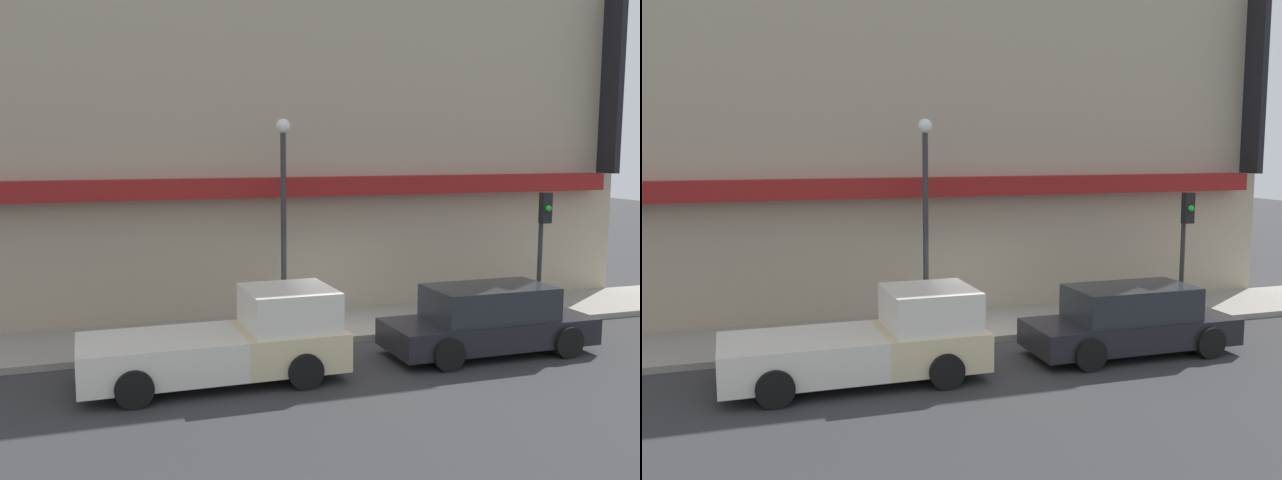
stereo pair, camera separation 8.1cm
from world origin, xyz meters
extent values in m
plane|color=#2D2D30|center=(0.00, 0.00, 0.00)|extent=(80.00, 80.00, 0.00)
cube|color=gray|center=(0.00, 1.45, 0.08)|extent=(36.00, 2.91, 0.15)
cube|color=tan|center=(0.00, 4.41, 5.70)|extent=(19.80, 3.00, 11.40)
cube|color=maroon|center=(0.00, 2.61, 3.60)|extent=(18.22, 0.60, 0.50)
cube|color=black|center=(9.40, 2.51, 6.60)|extent=(0.20, 0.80, 5.51)
cube|color=beige|center=(-2.04, -1.78, 0.61)|extent=(2.07, 1.97, 0.76)
cube|color=silver|center=(-2.04, -1.78, 1.40)|extent=(1.76, 1.81, 0.81)
cube|color=silver|center=(-4.63, -1.78, 0.61)|extent=(3.11, 1.97, 0.76)
cylinder|color=black|center=(-1.99, -0.79, 0.35)|extent=(0.70, 0.22, 0.70)
cylinder|color=black|center=(-1.99, -2.76, 0.35)|extent=(0.70, 0.22, 0.70)
cylinder|color=black|center=(-5.20, -0.79, 0.35)|extent=(0.70, 0.22, 0.70)
cylinder|color=black|center=(-5.20, -2.76, 0.35)|extent=(0.70, 0.22, 0.70)
cube|color=black|center=(2.66, -1.78, 0.51)|extent=(4.79, 1.76, 0.59)
cube|color=#23282D|center=(2.66, -1.78, 1.18)|extent=(2.78, 1.58, 0.74)
cylinder|color=black|center=(4.14, -0.90, 0.35)|extent=(0.70, 0.22, 0.70)
cylinder|color=black|center=(4.14, -2.66, 0.35)|extent=(0.70, 0.22, 0.70)
cylinder|color=black|center=(1.18, -0.90, 0.35)|extent=(0.70, 0.22, 0.70)
cylinder|color=black|center=(1.18, -2.66, 0.35)|extent=(0.70, 0.22, 0.70)
cylinder|color=red|center=(-2.50, 0.63, 0.44)|extent=(0.16, 0.16, 0.56)
sphere|color=red|center=(-2.50, 0.63, 0.80)|extent=(0.16, 0.16, 0.16)
cylinder|color=#2D2D2D|center=(-1.18, 1.61, 2.57)|extent=(0.14, 0.14, 4.83)
sphere|color=silver|center=(-1.18, 1.61, 5.16)|extent=(0.36, 0.36, 0.36)
cylinder|color=#2D2D2D|center=(5.53, 0.39, 1.81)|extent=(0.12, 0.12, 3.31)
cube|color=black|center=(5.53, 0.23, 3.07)|extent=(0.28, 0.20, 0.80)
sphere|color=green|center=(5.53, 0.11, 3.07)|extent=(0.16, 0.16, 0.16)
camera|label=1|loc=(-5.97, -15.44, 4.66)|focal=40.00mm
camera|label=2|loc=(-5.89, -15.46, 4.66)|focal=40.00mm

